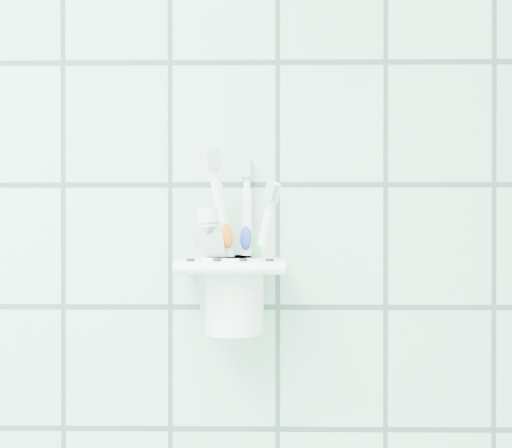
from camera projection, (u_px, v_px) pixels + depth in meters
The scene contains 6 objects.
holder_bracket at pixel (232, 266), 0.69m from camera, with size 0.13×0.10×0.04m.
cup at pixel (234, 291), 0.69m from camera, with size 0.08×0.08×0.09m.
toothbrush_pink at pixel (241, 235), 0.70m from camera, with size 0.05×0.03×0.22m.
toothbrush_blue at pixel (246, 239), 0.70m from camera, with size 0.02×0.04×0.21m.
toothbrush_orange at pixel (242, 248), 0.71m from camera, with size 0.05×0.06×0.18m.
toothpaste_tube at pixel (218, 257), 0.69m from camera, with size 0.05×0.04×0.15m.
Camera 1 is at (0.68, 0.46, 1.36)m, focal length 40.00 mm.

